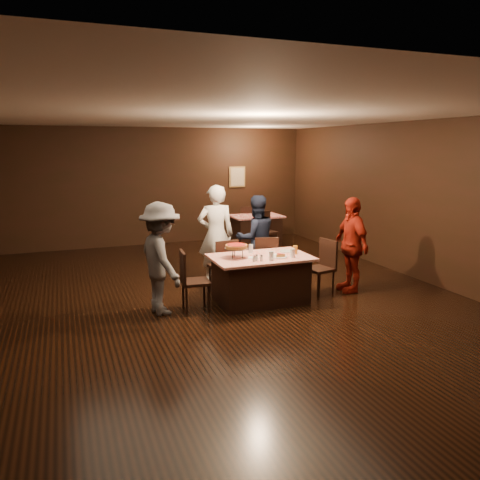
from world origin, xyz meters
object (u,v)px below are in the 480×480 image
object	(u,v)px
chair_end_left	(195,281)
plate_empty	(287,251)
chair_far_right	(264,261)
glass_back	(251,249)
chair_end_right	(319,268)
glass_amber	(295,250)
diner_white_jacket	(216,235)
pizza_stand	(236,247)
chair_back_far	(247,223)
diner_navy_hoodie	(256,238)
back_table	(256,230)
glass_front_right	(293,253)
diner_grey_knit	(161,259)
chair_far_left	(223,265)
diner_red_shirt	(351,245)
glass_front_left	(271,256)
main_table	(260,279)
chair_back_near	(267,231)

from	to	relation	value
chair_end_left	plate_empty	world-z (taller)	chair_end_left
chair_far_right	glass_back	size ratio (longest dim) A/B	6.79
chair_end_left	chair_end_right	bearing A→B (deg)	-84.64
chair_end_left	glass_amber	distance (m)	1.74
diner_white_jacket	pizza_stand	distance (m)	1.24
chair_end_right	glass_amber	world-z (taller)	chair_end_right
chair_far_right	glass_back	world-z (taller)	chair_far_right
chair_back_far	diner_navy_hoodie	distance (m)	3.88
back_table	glass_front_right	bearing A→B (deg)	-105.58
diner_grey_knit	chair_far_left	bearing A→B (deg)	-70.27
chair_far_right	diner_red_shirt	xyz separation A→B (m)	(1.32, -0.75, 0.36)
glass_front_left	pizza_stand	bearing A→B (deg)	142.13
glass_front_left	diner_grey_knit	bearing A→B (deg)	167.55
chair_end_left	glass_front_left	bearing A→B (deg)	-99.26
diner_navy_hoodie	glass_amber	bearing A→B (deg)	99.94
main_table	chair_back_near	bearing A→B (deg)	64.35
back_table	chair_far_right	world-z (taller)	chair_far_right
chair_far_left	chair_back_far	xyz separation A→B (m)	(2.10, 4.10, 0.00)
chair_far_left	back_table	bearing A→B (deg)	-127.47
chair_far_right	diner_red_shirt	size ratio (longest dim) A/B	0.57
diner_navy_hoodie	diner_red_shirt	distance (m)	1.77
pizza_stand	back_table	bearing A→B (deg)	63.38
diner_white_jacket	glass_amber	bearing A→B (deg)	135.68
main_table	chair_far_left	distance (m)	0.85
diner_white_jacket	glass_front_left	distance (m)	1.64
chair_far_left	chair_back_far	world-z (taller)	same
chair_end_left	diner_white_jacket	world-z (taller)	diner_white_jacket
diner_grey_knit	diner_red_shirt	bearing A→B (deg)	-100.87
diner_red_shirt	diner_navy_hoodie	bearing A→B (deg)	-128.84
chair_far_left	chair_end_right	distance (m)	1.68
diner_white_jacket	pizza_stand	world-z (taller)	diner_white_jacket
diner_red_shirt	chair_far_right	bearing A→B (deg)	-115.51
chair_back_far	diner_white_jacket	world-z (taller)	diner_white_jacket
chair_back_near	diner_red_shirt	xyz separation A→B (m)	(0.01, -3.55, 0.36)
main_table	plate_empty	bearing A→B (deg)	15.26
glass_amber	glass_back	distance (m)	0.74
plate_empty	glass_front_left	size ratio (longest dim) A/B	1.79
diner_white_jacket	chair_far_left	bearing A→B (deg)	94.53
glass_amber	back_table	bearing A→B (deg)	75.60
chair_end_left	glass_amber	world-z (taller)	chair_end_left
glass_front_right	chair_far_left	bearing A→B (deg)	130.36
chair_end_right	chair_back_near	size ratio (longest dim) A/B	1.00
chair_end_right	glass_amber	size ratio (longest dim) A/B	6.79
back_table	plate_empty	distance (m)	4.28
diner_grey_knit	main_table	bearing A→B (deg)	-102.07
glass_front_right	glass_back	xyz separation A→B (m)	(-0.50, 0.55, 0.00)
glass_front_right	glass_amber	bearing A→B (deg)	53.13
chair_far_right	diner_grey_knit	distance (m)	2.16
main_table	glass_front_right	bearing A→B (deg)	-29.05
chair_far_left	plate_empty	xyz separation A→B (m)	(0.95, -0.60, 0.30)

